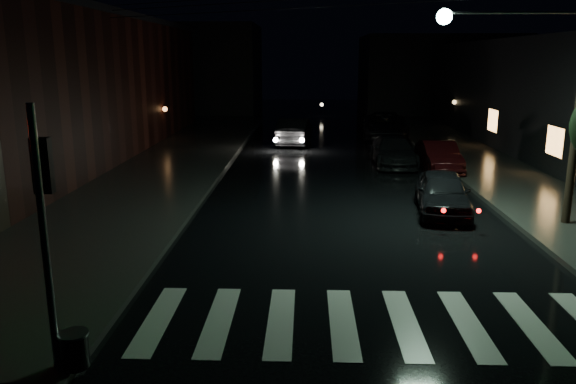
# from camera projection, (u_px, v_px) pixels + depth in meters

# --- Properties ---
(ground) EXTENTS (120.00, 120.00, 0.00)m
(ground) POSITION_uv_depth(u_px,v_px,m) (215.00, 332.00, 10.44)
(ground) COLOR black
(ground) RESTS_ON ground
(sidewalk_left) EXTENTS (6.00, 44.00, 0.15)m
(sidewalk_left) POSITION_uv_depth(u_px,v_px,m) (151.00, 175.00, 24.19)
(sidewalk_left) COLOR #282826
(sidewalk_left) RESTS_ON ground
(sidewalk_right) EXTENTS (4.00, 44.00, 0.15)m
(sidewalk_right) POSITION_uv_depth(u_px,v_px,m) (503.00, 177.00, 23.71)
(sidewalk_right) COLOR #282826
(sidewalk_right) RESTS_ON ground
(building_left) EXTENTS (10.00, 36.00, 7.00)m
(building_left) POSITION_uv_depth(u_px,v_px,m) (7.00, 91.00, 25.56)
(building_left) COLOR black
(building_left) RESTS_ON ground
(building_far_left) EXTENTS (14.00, 10.00, 8.00)m
(building_far_left) POSITION_uv_depth(u_px,v_px,m) (185.00, 68.00, 53.56)
(building_far_left) COLOR black
(building_far_left) RESTS_ON ground
(building_far_right) EXTENTS (14.00, 10.00, 7.00)m
(building_far_right) POSITION_uv_depth(u_px,v_px,m) (437.00, 74.00, 52.91)
(building_far_right) COLOR black
(building_far_right) RESTS_ON ground
(crosswalk) EXTENTS (9.00, 3.00, 0.01)m
(crosswalk) POSITION_uv_depth(u_px,v_px,m) (374.00, 322.00, 10.83)
(crosswalk) COLOR beige
(crosswalk) RESTS_ON ground
(signal_pole_corner) EXTENTS (0.68, 0.61, 4.20)m
(signal_pole_corner) POSITION_uv_depth(u_px,v_px,m) (60.00, 285.00, 8.73)
(signal_pole_corner) COLOR slate
(signal_pole_corner) RESTS_ON ground
(utility_pole) EXTENTS (4.92, 0.44, 8.00)m
(utility_pole) POSITION_uv_depth(u_px,v_px,m) (559.00, 72.00, 15.89)
(utility_pole) COLOR black
(utility_pole) RESTS_ON ground
(parked_car_a) EXTENTS (2.13, 4.21, 1.38)m
(parked_car_a) POSITION_uv_depth(u_px,v_px,m) (442.00, 192.00, 18.35)
(parked_car_a) COLOR black
(parked_car_a) RESTS_ON ground
(parked_car_b) EXTENTS (1.50, 4.16, 1.36)m
(parked_car_b) POSITION_uv_depth(u_px,v_px,m) (439.00, 157.00, 25.05)
(parked_car_b) COLOR black
(parked_car_b) RESTS_ON ground
(parked_car_c) EXTENTS (1.91, 4.67, 1.35)m
(parked_car_c) POSITION_uv_depth(u_px,v_px,m) (393.00, 151.00, 26.64)
(parked_car_c) COLOR black
(parked_car_c) RESTS_ON ground
(parked_car_d) EXTENTS (3.22, 6.08, 1.63)m
(parked_car_d) POSITION_uv_depth(u_px,v_px,m) (385.00, 125.00, 35.54)
(parked_car_d) COLOR black
(parked_car_d) RESTS_ON ground
(oncoming_car) EXTENTS (2.11, 4.90, 1.57)m
(oncoming_car) POSITION_uv_depth(u_px,v_px,m) (295.00, 131.00, 32.97)
(oncoming_car) COLOR black
(oncoming_car) RESTS_ON ground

